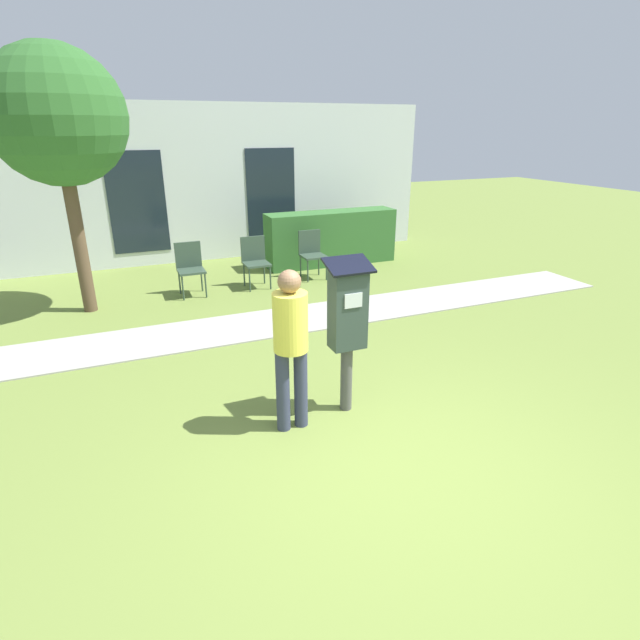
{
  "coord_description": "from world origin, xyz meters",
  "views": [
    {
      "loc": [
        -1.95,
        -2.96,
        2.74
      ],
      "look_at": [
        -0.28,
        1.03,
        1.05
      ],
      "focal_mm": 28.0,
      "sensor_mm": 36.0,
      "label": 1
    }
  ],
  "objects_px": {
    "parking_meter": "(348,317)",
    "outdoor_chair_right": "(312,250)",
    "person_standing": "(291,339)",
    "outdoor_chair_left": "(190,265)",
    "outdoor_chair_middle": "(255,258)"
  },
  "relations": [
    {
      "from": "person_standing",
      "to": "outdoor_chair_middle",
      "type": "relative_size",
      "value": 1.76
    },
    {
      "from": "parking_meter",
      "to": "outdoor_chair_left",
      "type": "xyz_separation_m",
      "value": [
        -0.84,
        4.45,
        -0.49
      ]
    },
    {
      "from": "parking_meter",
      "to": "outdoor_chair_right",
      "type": "distance_m",
      "value": 4.86
    },
    {
      "from": "parking_meter",
      "to": "outdoor_chair_middle",
      "type": "relative_size",
      "value": 1.77
    },
    {
      "from": "outdoor_chair_left",
      "to": "outdoor_chair_right",
      "type": "bearing_deg",
      "value": 6.23
    },
    {
      "from": "person_standing",
      "to": "outdoor_chair_right",
      "type": "relative_size",
      "value": 1.76
    },
    {
      "from": "parking_meter",
      "to": "person_standing",
      "type": "distance_m",
      "value": 0.64
    },
    {
      "from": "person_standing",
      "to": "outdoor_chair_middle",
      "type": "xyz_separation_m",
      "value": [
        0.94,
        4.57,
        -0.4
      ]
    },
    {
      "from": "outdoor_chair_left",
      "to": "outdoor_chair_middle",
      "type": "height_order",
      "value": "same"
    },
    {
      "from": "person_standing",
      "to": "outdoor_chair_left",
      "type": "height_order",
      "value": "person_standing"
    },
    {
      "from": "outdoor_chair_middle",
      "to": "parking_meter",
      "type": "bearing_deg",
      "value": -102.14
    },
    {
      "from": "person_standing",
      "to": "outdoor_chair_left",
      "type": "xyz_separation_m",
      "value": [
        -0.21,
        4.55,
        -0.4
      ]
    },
    {
      "from": "parking_meter",
      "to": "outdoor_chair_right",
      "type": "bearing_deg",
      "value": 72.32
    },
    {
      "from": "outdoor_chair_left",
      "to": "outdoor_chair_right",
      "type": "height_order",
      "value": "same"
    },
    {
      "from": "parking_meter",
      "to": "outdoor_chair_right",
      "type": "height_order",
      "value": "parking_meter"
    }
  ]
}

